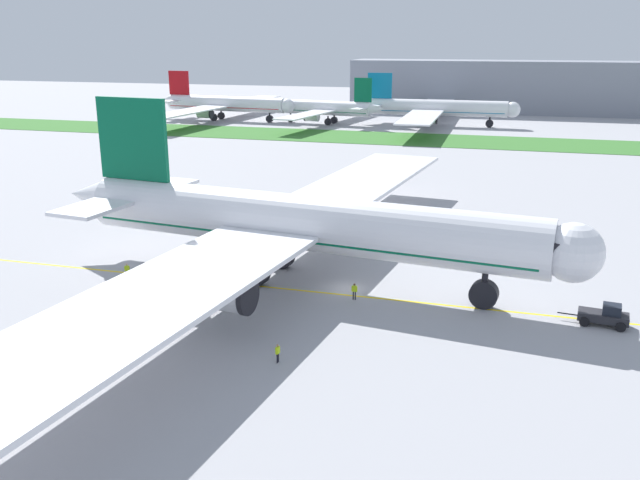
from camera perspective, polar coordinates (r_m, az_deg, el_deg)
The scene contains 13 objects.
ground_plane at distance 72.26m, azimuth 2.36°, elevation -4.16°, with size 600.00×600.00×0.00m, color #9E9EA3.
apron_taxi_line at distance 70.68m, azimuth 2.03°, elevation -4.64°, with size 280.00×0.36×0.01m, color yellow.
grass_median_strip at distance 180.92m, azimuth 10.77°, elevation 8.24°, with size 320.00×24.00×0.10m, color #38722D.
airliner_foreground at distance 72.96m, azimuth -2.12°, elevation 1.44°, with size 61.76×99.29×19.19m.
pushback_tug at distance 68.42m, azimuth 22.89°, elevation -5.89°, with size 6.33×2.77×2.12m.
ground_crew_wingwalker_port at distance 56.33m, azimuth -3.59°, elevation -9.36°, with size 0.29×0.57×1.62m.
ground_crew_marshaller_front at distance 69.07m, azimuth 2.92°, elevation -4.22°, with size 0.62×0.27×1.77m.
ground_crew_wingwalker_starboard at distance 78.22m, azimuth -15.97°, elevation -2.39°, with size 0.49×0.45×1.64m.
service_truck_baggage_loader at distance 117.95m, azimuth -15.38°, elevation 4.27°, with size 6.49×3.58×2.85m.
parked_airliner_far_left at distance 224.70m, azimuth -8.13°, elevation 11.29°, with size 48.86×78.09×15.42m.
parked_airliner_far_centre at distance 212.82m, azimuth 0.47°, elevation 11.06°, with size 38.28×59.97×14.31m.
parked_airliner_far_right at distance 211.84m, azimuth 9.57°, elevation 10.92°, with size 50.38×80.40×15.49m.
terminal_building at distance 256.62m, azimuth 18.06°, elevation 12.15°, with size 133.29×20.00×18.00m, color gray.
Camera 1 is at (15.42, -65.76, 25.68)m, focal length 37.94 mm.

